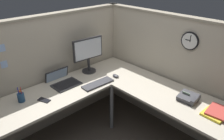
{
  "coord_description": "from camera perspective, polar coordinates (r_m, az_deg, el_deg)",
  "views": [
    {
      "loc": [
        -1.53,
        -1.62,
        2.11
      ],
      "look_at": [
        0.14,
        0.13,
        0.94
      ],
      "focal_mm": 34.68,
      "sensor_mm": 36.0,
      "label": 1
    }
  ],
  "objects": [
    {
      "name": "ground_plane",
      "position": [
        3.07,
        -0.22,
        -17.6
      ],
      "size": [
        6.8,
        6.8,
        0.0
      ],
      "primitive_type": "plane",
      "color": "#4C443D"
    },
    {
      "name": "cubicle_wall_back",
      "position": [
        3.05,
        -16.67,
        -0.95
      ],
      "size": [
        2.57,
        0.12,
        1.58
      ],
      "color": "#B7AD99",
      "rests_on": "ground"
    },
    {
      "name": "cubicle_wall_right",
      "position": [
        3.06,
        15.2,
        -0.7
      ],
      "size": [
        0.12,
        2.37,
        1.58
      ],
      "color": "#B7AD99",
      "rests_on": "ground"
    },
    {
      "name": "desk",
      "position": [
        2.57,
        -1.89,
        -9.4
      ],
      "size": [
        2.35,
        2.15,
        0.73
      ],
      "color": "beige",
      "rests_on": "ground"
    },
    {
      "name": "monitor",
      "position": [
        3.03,
        -6.3,
        4.6
      ],
      "size": [
        0.46,
        0.2,
        0.5
      ],
      "color": "#232326",
      "rests_on": "desk"
    },
    {
      "name": "laptop",
      "position": [
        2.9,
        -13.0,
        -2.8
      ],
      "size": [
        0.35,
        0.39,
        0.22
      ],
      "color": "#232326",
      "rests_on": "desk"
    },
    {
      "name": "keyboard",
      "position": [
        2.79,
        -3.74,
        -3.62
      ],
      "size": [
        0.44,
        0.16,
        0.02
      ],
      "primitive_type": "cube",
      "rotation": [
        0.0,
        0.0,
        -0.04
      ],
      "color": "#38383D",
      "rests_on": "desk"
    },
    {
      "name": "computer_mouse",
      "position": [
        2.97,
        0.98,
        -1.56
      ],
      "size": [
        0.06,
        0.1,
        0.03
      ],
      "primitive_type": "ellipsoid",
      "color": "#38383D",
      "rests_on": "desk"
    },
    {
      "name": "pen_cup",
      "position": [
        2.64,
        -22.86,
        -6.66
      ],
      "size": [
        0.08,
        0.08,
        0.18
      ],
      "color": "navy",
      "rests_on": "desk"
    },
    {
      "name": "cell_phone",
      "position": [
        2.59,
        -17.47,
        -7.58
      ],
      "size": [
        0.11,
        0.16,
        0.01
      ],
      "primitive_type": "cube",
      "rotation": [
        0.0,
        0.0,
        0.37
      ],
      "color": "black",
      "rests_on": "desk"
    },
    {
      "name": "office_phone",
      "position": [
        2.6,
        19.57,
        -6.95
      ],
      "size": [
        0.2,
        0.21,
        0.11
      ],
      "color": "#38383D",
      "rests_on": "desk"
    },
    {
      "name": "book_stack",
      "position": [
        2.51,
        25.86,
        -9.97
      ],
      "size": [
        0.3,
        0.23,
        0.04
      ],
      "color": "yellow",
      "rests_on": "desk"
    },
    {
      "name": "wall_clock",
      "position": [
        2.73,
        19.87,
        7.24
      ],
      "size": [
        0.04,
        0.22,
        0.22
      ],
      "color": "black"
    },
    {
      "name": "pinned_note_leftmost",
      "position": [
        2.65,
        -27.27,
        5.11
      ],
      "size": [
        0.09,
        0.0,
        0.08
      ],
      "primitive_type": "cube",
      "color": "#99B7E5"
    },
    {
      "name": "pinned_note_middle",
      "position": [
        2.72,
        -26.56,
        1.32
      ],
      "size": [
        0.07,
        0.0,
        0.08
      ],
      "primitive_type": "cube",
      "color": "#99B7E5"
    }
  ]
}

